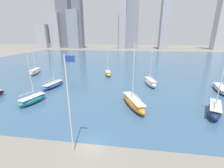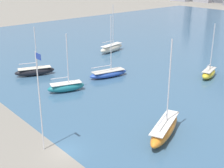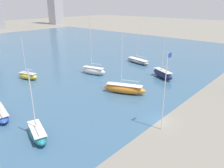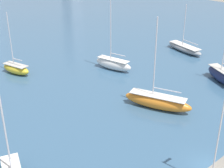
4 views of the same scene
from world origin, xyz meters
name	(u,v)px [view 4 (image 4 of 4)]	position (x,y,z in m)	size (l,w,h in m)	color
ground_plane	(209,167)	(0.00, 0.00, 0.00)	(500.00, 500.00, 0.00)	gray
flag_pole	(220,126)	(-2.18, -1.64, 6.90)	(1.24, 0.14, 12.81)	silver
sailboat_white	(113,64)	(10.69, 27.97, 1.17)	(3.91, 8.02, 15.90)	white
sailboat_gray	(185,48)	(29.43, 25.57, 0.79)	(4.36, 10.25, 10.15)	gray
sailboat_orange	(157,101)	(5.62, 12.42, 1.13)	(6.02, 10.06, 13.34)	orange
sailboat_yellow	(16,68)	(-4.10, 38.10, 0.99)	(3.76, 6.48, 11.19)	yellow
sailboat_navy	(223,76)	(21.10, 11.30, 1.16)	(5.42, 8.19, 10.32)	#19234C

